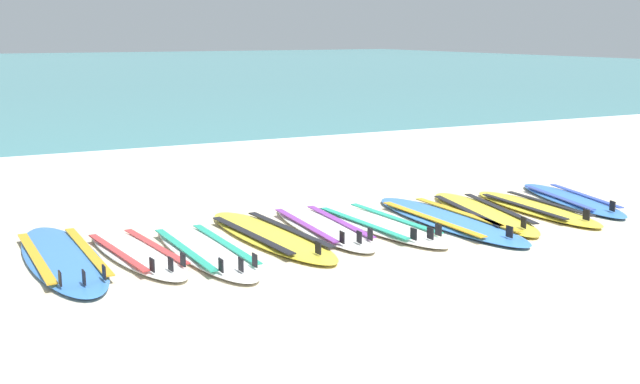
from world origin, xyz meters
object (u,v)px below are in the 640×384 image
Objects in this scene: surfboard_6 at (448,220)px; surfboard_7 at (483,212)px; surfboard_5 at (378,224)px; surfboard_1 at (137,253)px; surfboard_9 at (571,200)px; surfboard_2 at (205,250)px; surfboard_8 at (536,208)px; surfboard_4 at (322,227)px; surfboard_0 at (62,258)px; surfboard_3 at (270,235)px.

surfboard_7 is at bearing 10.07° from surfboard_6.
surfboard_5 is 0.76m from surfboard_6.
surfboard_9 is at bearing -1.04° from surfboard_1.
surfboard_2 and surfboard_7 have the same top height.
surfboard_7 is 0.67m from surfboard_8.
surfboard_7 is (3.17, 0.04, -0.00)m from surfboard_2.
surfboard_1 and surfboard_6 have the same top height.
surfboard_5 is 1.95m from surfboard_8.
surfboard_9 is at bearing 1.25° from surfboard_2.
surfboard_4 is (1.34, 0.28, 0.00)m from surfboard_2.
surfboard_0 is at bearing 176.13° from surfboard_7.
surfboard_0 is 1.14× the size of surfboard_4.
surfboard_0 and surfboard_5 have the same top height.
surfboard_1 is 0.82× the size of surfboard_6.
surfboard_1 and surfboard_3 have the same top height.
surfboard_3 is (0.73, 0.20, -0.00)m from surfboard_2.
surfboard_0 is 1.21× the size of surfboard_8.
surfboard_0 is 0.63m from surfboard_1.
surfboard_7 is at bearing -3.87° from surfboard_0.
surfboard_3 is at bearing 175.23° from surfboard_8.
surfboard_9 is (5.08, -0.09, -0.00)m from surfboard_1.
surfboard_4 and surfboard_6 have the same top height.
surfboard_3 and surfboard_8 have the same top height.
surfboard_2 is 4.52m from surfboard_9.
surfboard_2 is 0.76m from surfboard_3.
surfboard_5 is at bearing -3.97° from surfboard_3.
surfboard_3 is at bearing 172.32° from surfboard_6.
surfboard_5 is 0.90× the size of surfboard_6.
surfboard_8 is at bearing -8.27° from surfboard_7.
surfboard_1 is 0.98× the size of surfboard_9.
surfboard_2 is at bearing -179.24° from surfboard_7.
surfboard_4 is 1.05× the size of surfboard_9.
surfboard_7 is (1.28, -0.08, -0.00)m from surfboard_5.
surfboard_9 is (5.70, -0.24, -0.00)m from surfboard_0.
surfboard_4 is 2.52m from surfboard_8.
surfboard_8 is (0.66, -0.10, 0.00)m from surfboard_7.
surfboard_2 is 3.17m from surfboard_7.
surfboard_2 is at bearing 179.19° from surfboard_8.
surfboard_9 is (3.18, -0.19, -0.00)m from surfboard_4.
surfboard_1 is at bearing 178.44° from surfboard_5.
surfboard_2 is at bearing -15.87° from surfboard_0.
surfboard_9 is at bearing 4.59° from surfboard_6.
surfboard_0 and surfboard_1 have the same top height.
surfboard_1 is at bearing 175.66° from surfboard_6.
surfboard_3 is (1.30, 0.01, -0.00)m from surfboard_1.
surfboard_2 and surfboard_8 have the same top height.
surfboard_3 is at bearing -172.56° from surfboard_4.
surfboard_2 is 0.89× the size of surfboard_6.
surfboard_1 is at bearing 161.45° from surfboard_2.
surfboard_0 and surfboard_7 have the same top height.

